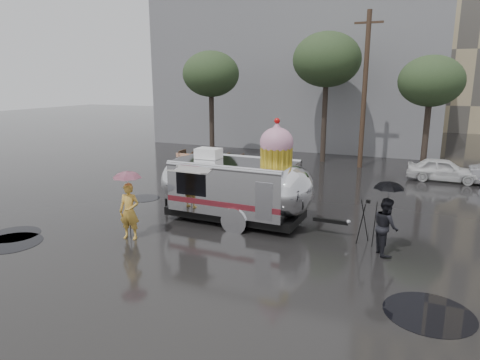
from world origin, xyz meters
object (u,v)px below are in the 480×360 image
at_px(airstream_trailer, 237,185).
at_px(person_right, 386,226).
at_px(person_left, 129,211).
at_px(tripod, 367,218).

xyz_separation_m(airstream_trailer, person_right, (5.34, -1.04, -0.52)).
bearing_deg(person_right, person_left, 79.17).
height_order(airstream_trailer, person_left, airstream_trailer).
xyz_separation_m(person_right, tripod, (-0.63, 0.62, -0.01)).
distance_m(airstream_trailer, person_right, 5.47).
height_order(airstream_trailer, tripod, airstream_trailer).
xyz_separation_m(airstream_trailer, tripod, (4.72, -0.41, -0.53)).
height_order(airstream_trailer, person_right, airstream_trailer).
distance_m(person_left, tripod, 7.73).
relative_size(person_left, person_right, 1.07).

